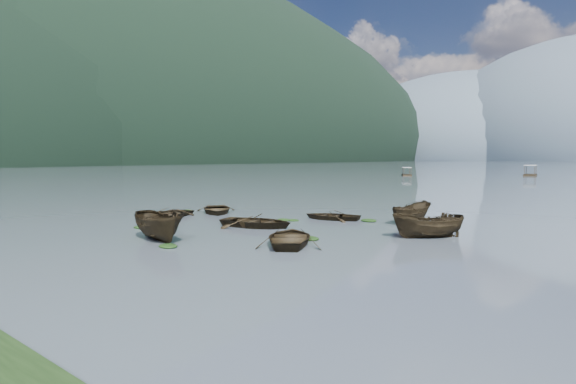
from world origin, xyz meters
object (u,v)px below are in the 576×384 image
Objects in this scene: pontoon_centre at (530,176)px; rowboat_3 at (290,243)px; rowboat_0 at (170,218)px; pontoon_left at (407,176)px.

rowboat_3 is at bearing -92.09° from pontoon_centre.
pontoon_left is at bearing 66.75° from rowboat_0.
rowboat_3 reaches higher than rowboat_0.
pontoon_left is (-19.94, 89.01, 0.00)m from rowboat_0.
rowboat_0 is 0.66× the size of pontoon_centre.
pontoon_left is 0.79× the size of pontoon_centre.
pontoon_left is at bearing -103.98° from rowboat_3.
rowboat_0 is 108.86m from pontoon_centre.
rowboat_0 is at bearing -44.06° from rowboat_3.
pontoon_left is (-33.85, 91.40, 0.00)m from rowboat_3.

